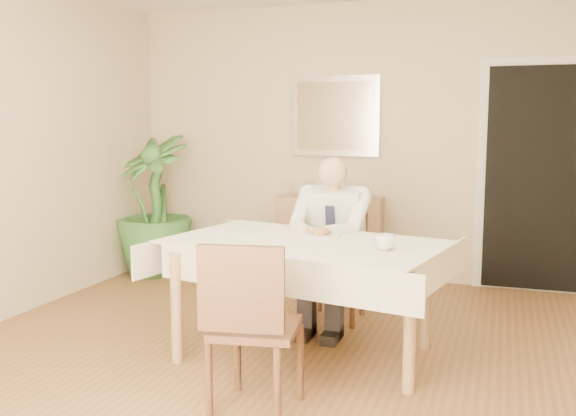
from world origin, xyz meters
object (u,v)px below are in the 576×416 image
(seated_man, at_px, (329,235))
(potted_palm, at_px, (153,205))
(dining_table, at_px, (305,254))
(sideboard, at_px, (330,238))
(chair_far, at_px, (338,257))
(coffee_mug, at_px, (385,242))
(chair_near, at_px, (250,319))

(seated_man, height_order, potted_palm, potted_palm)
(dining_table, xyz_separation_m, sideboard, (-0.37, 2.02, -0.27))
(dining_table, distance_m, chair_far, 0.90)
(chair_far, relative_size, potted_palm, 0.62)
(coffee_mug, relative_size, sideboard, 0.12)
(chair_near, relative_size, seated_man, 0.73)
(seated_man, distance_m, potted_palm, 2.35)
(chair_far, height_order, seated_man, seated_man)
(chair_near, xyz_separation_m, seated_man, (0.01, 1.50, 0.18))
(sideboard, bearing_deg, chair_far, -75.28)
(seated_man, relative_size, potted_palm, 0.91)
(dining_table, bearing_deg, sideboard, 112.19)
(dining_table, bearing_deg, chair_far, 101.76)
(potted_palm, bearing_deg, sideboard, 11.02)
(chair_far, distance_m, coffee_mug, 1.18)
(coffee_mug, xyz_separation_m, potted_palm, (-2.61, 1.81, -0.11))
(dining_table, xyz_separation_m, seated_man, (-0.00, 0.59, 0.02))
(sideboard, xyz_separation_m, potted_palm, (-1.71, -0.33, 0.29))
(dining_table, distance_m, seated_man, 0.59)
(chair_far, bearing_deg, potted_palm, 160.85)
(chair_near, distance_m, potted_palm, 3.32)
(chair_far, relative_size, seated_man, 0.68)
(dining_table, relative_size, seated_man, 1.54)
(chair_far, distance_m, potted_palm, 2.24)
(dining_table, relative_size, coffee_mug, 16.35)
(coffee_mug, bearing_deg, chair_far, 117.96)
(seated_man, relative_size, coffee_mug, 10.61)
(seated_man, distance_m, sideboard, 1.50)
(seated_man, distance_m, coffee_mug, 0.90)
(potted_palm, bearing_deg, seated_man, -27.78)
(chair_far, bearing_deg, sideboard, 110.19)
(dining_table, bearing_deg, coffee_mug, -1.41)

